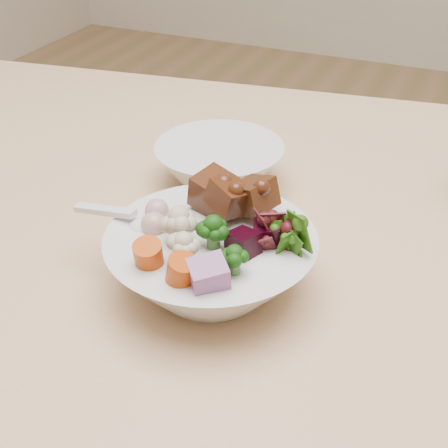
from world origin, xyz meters
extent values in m
cylinder|color=tan|center=(-0.71, 0.22, 0.38)|extent=(0.06, 0.06, 0.77)
cylinder|color=tan|center=(0.09, 0.77, 0.21)|extent=(0.03, 0.03, 0.42)
sphere|color=black|center=(-0.12, -0.19, 0.88)|extent=(0.03, 0.03, 0.03)
sphere|color=#C6B796|center=(-0.16, -0.19, 0.89)|extent=(0.04, 0.04, 0.04)
cube|color=black|center=(-0.08, -0.16, 0.88)|extent=(0.04, 0.04, 0.02)
cube|color=#8D558B|center=(-0.11, -0.24, 0.88)|extent=(0.04, 0.05, 0.04)
cylinder|color=#C44F05|center=(-0.17, -0.23, 0.88)|extent=(0.03, 0.03, 0.03)
sphere|color=tan|center=(-0.19, -0.18, 0.88)|extent=(0.02, 0.02, 0.02)
ellipsoid|color=silver|center=(-0.20, -0.18, 0.87)|extent=(0.04, 0.03, 0.01)
cube|color=silver|center=(-0.25, -0.18, 0.88)|extent=(0.07, 0.02, 0.02)
camera|label=1|loc=(0.08, -0.62, 1.21)|focal=50.00mm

